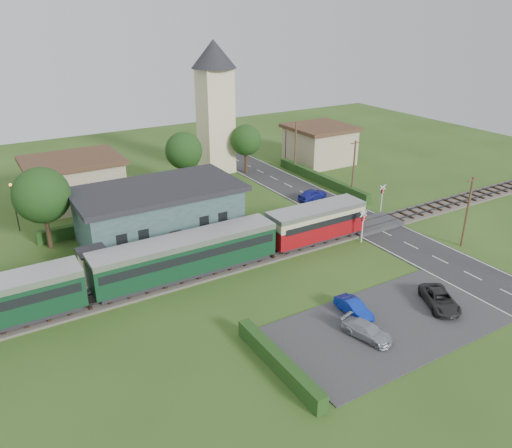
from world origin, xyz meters
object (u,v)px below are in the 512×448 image
car_park_silver (367,331)px  car_park_dark (440,299)px  house_east (320,144)px  pedestrian_far (107,263)px  equipment_hut (94,264)px  car_park_blue (354,308)px  train (150,264)px  church_tower (215,97)px  pedestrian_near (262,227)px  station_building (159,212)px  crossing_signal_far (382,195)px  house_west (74,181)px  crossing_signal_near (363,222)px  car_on_road (312,194)px

car_park_silver → car_park_dark: car_park_dark is taller
car_park_dark → house_east: bearing=93.1°
pedestrian_far → equipment_hut: bearing=111.3°
equipment_hut → car_park_blue: 21.32m
train → church_tower: size_ratio=2.45×
car_park_blue → pedestrian_near: bearing=87.3°
pedestrian_near → equipment_hut: bearing=-15.6°
train → church_tower: church_tower is taller
equipment_hut → station_building: size_ratio=0.16×
train → crossing_signal_far: train is taller
house_west → house_east: bearing=-1.6°
crossing_signal_far → house_west: bearing=144.2°
station_building → crossing_signal_near: size_ratio=4.88×
house_west → crossing_signal_far: 35.26m
station_building → pedestrian_near: size_ratio=10.30×
crossing_signal_near → car_on_road: (3.02, 11.98, -1.43)m
crossing_signal_near → pedestrian_near: (-7.91, 5.75, -0.91)m
pedestrian_near → pedestrian_far: 15.33m
car_park_blue → crossing_signal_near: bearing=47.5°
church_tower → pedestrian_far: bearing=-134.2°
station_building → church_tower: bearing=48.6°
house_west → crossing_signal_near: bearing=-49.9°
equipment_hut → car_park_silver: size_ratio=0.68×
station_building → train: bearing=-115.2°
equipment_hut → pedestrian_near: size_ratio=1.64×
house_east → car_park_blue: size_ratio=2.56×
house_west → pedestrian_near: 23.89m
station_building → house_west: (-5.00, 14.01, 0.10)m
crossing_signal_far → pedestrian_far: bearing=177.9°
equipment_hut → pedestrian_far: equipment_hut is taller
train → car_park_silver: 17.75m
equipment_hut → house_east: size_ratio=0.29×
house_east → crossing_signal_near: house_east is taller
house_west → pedestrian_near: bearing=-55.5°
train → pedestrian_far: 4.45m
station_building → pedestrian_far: 8.86m
car_park_silver → pedestrian_near: (2.43, 17.72, 0.60)m
car_on_road → car_park_blue: size_ratio=1.14×
train → pedestrian_near: train is taller
equipment_hut → house_west: house_west is taller
train → car_park_silver: bearing=-54.4°
equipment_hut → car_park_dark: size_ratio=0.58×
house_west → equipment_hut: bearing=-98.6°
crossing_signal_far → car_on_road: 8.42m
crossing_signal_near → pedestrian_near: 9.82m
car_on_road → car_park_dark: (-5.82, -23.84, -0.03)m
car_park_dark → car_on_road: bearing=103.7°
train → house_west: size_ratio=4.00×
station_building → crossing_signal_far: 24.51m
station_building → crossing_signal_near: 19.98m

